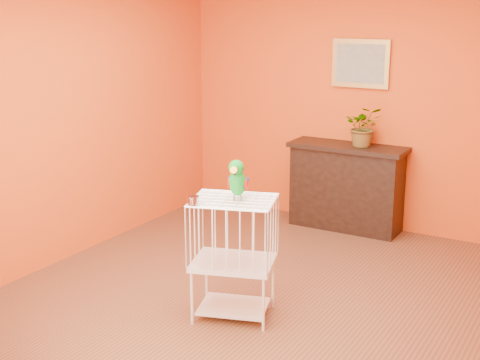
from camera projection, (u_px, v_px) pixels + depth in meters
The scene contains 8 objects.
ground at pixel (257, 297), 5.52m from camera, with size 4.50×4.50×0.00m, color brown.
room_shell at pixel (258, 107), 5.12m from camera, with size 4.50×4.50×4.50m.
console_cabinet at pixel (346, 187), 7.12m from camera, with size 1.24×0.44×0.92m.
potted_plant at pixel (364, 131), 6.89m from camera, with size 0.38×0.42×0.33m, color #26722D.
framed_picture at pixel (360, 64), 6.93m from camera, with size 0.62×0.04×0.50m.
birdcage at pixel (233, 257), 5.08m from camera, with size 0.72×0.63×0.94m.
feed_cup at pixel (193, 200), 4.83m from camera, with size 0.09×0.09×0.06m, color silver.
parrot at pixel (237, 180), 4.89m from camera, with size 0.17×0.29×0.32m.
Camera 1 is at (2.44, -4.47, 2.35)m, focal length 50.00 mm.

